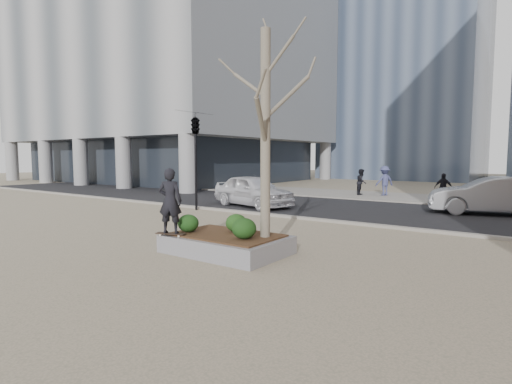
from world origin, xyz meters
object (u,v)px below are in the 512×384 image
Objects in this scene: planter at (226,244)px; skateboard at (171,235)px; police_car at (253,191)px; skateboarder at (170,201)px.

skateboard reaches higher than planter.
skateboard is at bearing -141.34° from planter.
planter is 1.43m from skateboard.
planter is at bearing -133.57° from police_car.
skateboard is 0.17× the size of police_car.
skateboarder is at bearing -141.80° from police_car.
skateboard is 9.78m from police_car.
skateboard is 0.47× the size of skateboarder.
police_car is at bearing 121.99° from planter.
skateboarder is at bearing -109.40° from skateboard.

